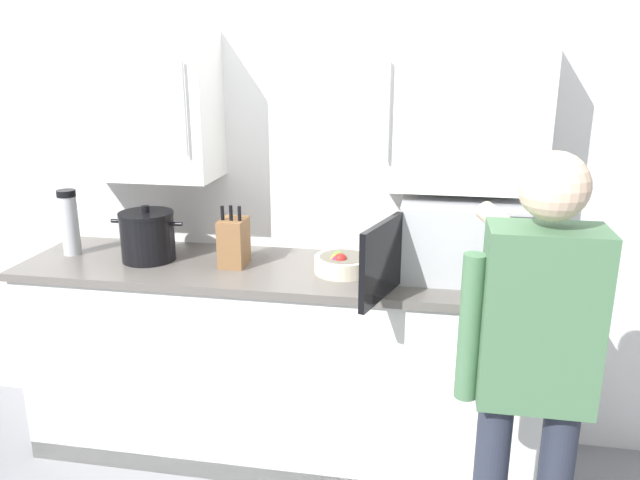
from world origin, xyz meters
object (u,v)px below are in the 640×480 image
at_px(knife_block, 234,242).
at_px(microwave_oven, 454,239).
at_px(fruit_bowl, 343,263).
at_px(person_figure, 533,358).
at_px(thermos_flask, 69,222).
at_px(stock_pot, 148,236).

bearing_deg(knife_block, microwave_oven, 2.15).
bearing_deg(fruit_bowl, person_figure, -45.39).
height_order(fruit_bowl, thermos_flask, thermos_flask).
relative_size(knife_block, thermos_flask, 0.91).
bearing_deg(thermos_flask, knife_block, -1.25).
distance_m(microwave_oven, person_figure, 0.79).
relative_size(fruit_bowl, knife_block, 0.89).
distance_m(microwave_oven, thermos_flask, 1.76).
bearing_deg(microwave_oven, thermos_flask, -179.40).
xyz_separation_m(stock_pot, thermos_flask, (-0.39, 0.02, 0.04)).
relative_size(stock_pot, person_figure, 0.22).
distance_m(fruit_bowl, person_figure, 0.98).
xyz_separation_m(stock_pot, person_figure, (1.59, -0.71, -0.10)).
height_order(microwave_oven, stock_pot, microwave_oven).
relative_size(stock_pot, thermos_flask, 1.10).
height_order(microwave_oven, person_figure, person_figure).
distance_m(microwave_oven, stock_pot, 1.36).
bearing_deg(fruit_bowl, thermos_flask, 178.77).
bearing_deg(person_figure, thermos_flask, 159.83).
height_order(thermos_flask, person_figure, person_figure).
distance_m(stock_pot, thermos_flask, 0.39).
xyz_separation_m(knife_block, thermos_flask, (-0.80, 0.02, 0.05)).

